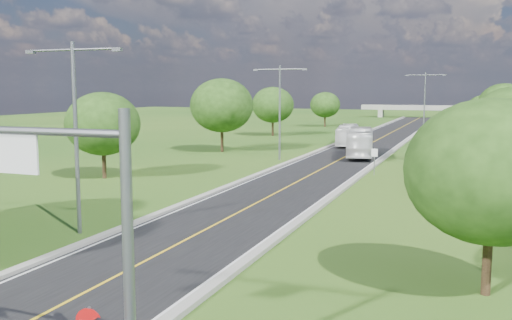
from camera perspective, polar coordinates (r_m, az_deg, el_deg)
The scene contains 21 objects.
ground at distance 73.81m, azimuth 10.55°, elevation 1.15°, with size 260.00×260.00×0.00m, color #1D4A14.
road at distance 79.68m, azimuth 11.34°, elevation 1.59°, with size 8.00×150.00×0.06m, color black.
curb_left at distance 80.49m, azimuth 8.36°, elevation 1.77°, with size 0.50×150.00×0.22m, color gray.
curb_right at distance 79.07m, azimuth 14.38°, elevation 1.52°, with size 0.50×150.00×0.22m, color gray.
signal_mast at distance 15.05m, azimuth -19.51°, elevation -3.77°, with size 8.54×0.33×7.20m.
speed_limit_sign at distance 51.18m, azimuth 11.76°, elevation 0.27°, with size 0.55×0.09×2.40m.
overpass at distance 152.85m, azimuth 16.13°, elevation 4.98°, with size 30.00×3.00×3.20m.
streetlight_near_left at distance 31.03m, azimuth -17.61°, elevation 3.71°, with size 5.90×0.25×10.00m.
streetlight_mid_left at distance 60.39m, azimuth 2.39°, elevation 5.59°, with size 5.90×0.25×10.00m.
streetlight_far_right at distance 90.50m, azimuth 16.51°, elevation 5.85°, with size 5.90×0.25×10.00m.
tree_lb at distance 49.86m, azimuth -15.07°, elevation 3.51°, with size 6.30×6.30×7.33m.
tree_lc at distance 68.38m, azimuth -3.44°, elevation 5.47°, with size 7.56×7.56×8.79m.
tree_ld at distance 91.41m, azimuth 1.69°, elevation 5.53°, with size 6.72×6.72×7.82m.
tree_le at distance 113.70m, azimuth 6.93°, elevation 5.50°, with size 5.88×5.88×6.84m.
tree_ra at distance 22.39m, azimuth 22.51°, elevation -1.08°, with size 6.30×6.30×7.33m.
tree_rc at distance 64.29m, azimuth 22.57°, elevation 3.71°, with size 5.88×5.88×6.84m.
tree_rd at distance 88.29m, azimuth 23.54°, elevation 5.08°, with size 7.14×7.14×8.30m.
tree_re at distance 112.24m, azimuth 21.74°, elevation 4.86°, with size 5.46×5.46×6.35m.
tree_rf at distance 132.29m, azimuth 23.20°, elevation 5.34°, with size 6.30×6.30×7.33m.
bus_outbound at distance 64.52m, azimuth 10.38°, elevation 1.75°, with size 2.64×11.27×3.14m, color white.
bus_inbound at distance 76.65m, azimuth 9.14°, elevation 2.47°, with size 2.30×9.81×2.73m, color white.
Camera 1 is at (13.37, -12.18, 7.67)m, focal length 40.00 mm.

